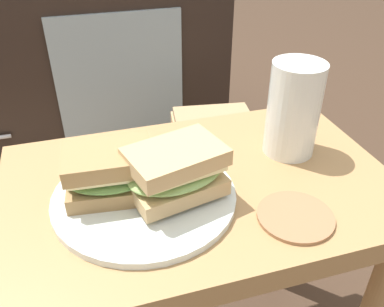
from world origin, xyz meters
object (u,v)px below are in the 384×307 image
(beer_glass, at_px, (293,111))
(coaster, at_px, (295,216))
(tv_cabinet, at_px, (78,68))
(plate, at_px, (145,196))
(sandwich_back, at_px, (176,171))
(sandwich_front, at_px, (110,172))
(paper_bag, at_px, (211,165))

(beer_glass, relative_size, coaster, 1.49)
(tv_cabinet, bearing_deg, plate, -86.61)
(sandwich_back, relative_size, coaster, 1.47)
(sandwich_front, distance_m, beer_glass, 0.29)
(plate, height_order, paper_bag, plate)
(beer_glass, height_order, paper_bag, beer_glass)
(tv_cabinet, distance_m, sandwich_front, 0.97)
(beer_glass, bearing_deg, sandwich_back, -160.74)
(sandwich_back, bearing_deg, sandwich_front, 158.62)
(sandwich_front, height_order, sandwich_back, sandwich_back)
(plate, height_order, beer_glass, beer_glass)
(plate, bearing_deg, tv_cabinet, 93.39)
(beer_glass, distance_m, coaster, 0.18)
(beer_glass, bearing_deg, coaster, -114.18)
(sandwich_front, bearing_deg, sandwich_back, -21.38)
(sandwich_front, bearing_deg, beer_glass, 7.85)
(sandwich_front, distance_m, sandwich_back, 0.09)
(beer_glass, relative_size, paper_bag, 0.46)
(sandwich_front, height_order, coaster, sandwich_front)
(coaster, height_order, paper_bag, coaster)
(paper_bag, bearing_deg, coaster, -98.54)
(tv_cabinet, bearing_deg, sandwich_front, -89.00)
(sandwich_back, distance_m, beer_glass, 0.22)
(coaster, xyz_separation_m, paper_bag, (0.08, 0.55, -0.30))
(tv_cabinet, distance_m, plate, 0.98)
(sandwich_front, xyz_separation_m, sandwich_back, (0.08, -0.03, 0.01))
(beer_glass, distance_m, paper_bag, 0.55)
(plate, xyz_separation_m, paper_bag, (0.26, 0.45, -0.31))
(tv_cabinet, xyz_separation_m, sandwich_front, (0.02, -0.95, 0.21))
(sandwich_front, distance_m, paper_bag, 0.63)
(sandwich_back, bearing_deg, beer_glass, 19.26)
(sandwich_front, bearing_deg, plate, -21.38)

